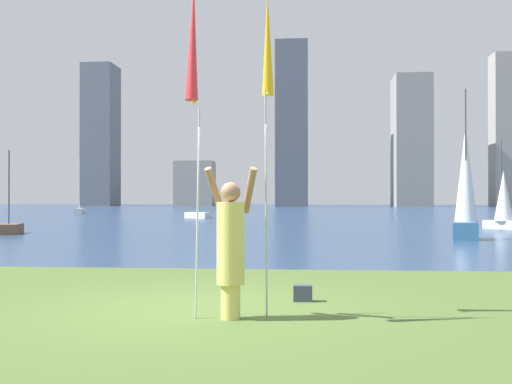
{
  "coord_description": "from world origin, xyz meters",
  "views": [
    {
      "loc": [
        1.53,
        -8.78,
        1.57
      ],
      "look_at": [
        0.15,
        7.13,
        1.69
      ],
      "focal_mm": 43.81,
      "sensor_mm": 36.0,
      "label": 1
    }
  ],
  "objects_px": {
    "kite_flag_left": "(193,46)",
    "kite_flag_right": "(268,51)",
    "bag": "(303,293)",
    "sailboat_2": "(466,189)",
    "sailboat_0": "(9,228)",
    "sailboat_1": "(503,201)",
    "person": "(231,244)",
    "sailboat_3": "(198,215)",
    "sailboat_7": "(79,210)"
  },
  "relations": [
    {
      "from": "bag",
      "to": "sailboat_2",
      "type": "xyz_separation_m",
      "value": [
        5.8,
        14.07,
        1.72
      ]
    },
    {
      "from": "person",
      "to": "sailboat_0",
      "type": "bearing_deg",
      "value": 127.0
    },
    {
      "from": "sailboat_0",
      "to": "sailboat_7",
      "type": "bearing_deg",
      "value": 105.29
    },
    {
      "from": "person",
      "to": "sailboat_7",
      "type": "relative_size",
      "value": 0.39
    },
    {
      "from": "kite_flag_left",
      "to": "sailboat_1",
      "type": "relative_size",
      "value": 1.01
    },
    {
      "from": "bag",
      "to": "sailboat_7",
      "type": "relative_size",
      "value": 0.06
    },
    {
      "from": "sailboat_1",
      "to": "sailboat_7",
      "type": "height_order",
      "value": "sailboat_7"
    },
    {
      "from": "kite_flag_right",
      "to": "sailboat_0",
      "type": "xyz_separation_m",
      "value": [
        -12.13,
        16.98,
        -3.3
      ]
    },
    {
      "from": "kite_flag_right",
      "to": "sailboat_3",
      "type": "distance_m",
      "value": 37.38
    },
    {
      "from": "kite_flag_left",
      "to": "sailboat_1",
      "type": "bearing_deg",
      "value": 65.22
    },
    {
      "from": "kite_flag_left",
      "to": "sailboat_1",
      "type": "height_order",
      "value": "kite_flag_left"
    },
    {
      "from": "person",
      "to": "sailboat_2",
      "type": "bearing_deg",
      "value": 69.65
    },
    {
      "from": "sailboat_0",
      "to": "sailboat_2",
      "type": "bearing_deg",
      "value": -5.87
    },
    {
      "from": "kite_flag_right",
      "to": "sailboat_1",
      "type": "distance_m",
      "value": 24.88
    },
    {
      "from": "kite_flag_right",
      "to": "sailboat_0",
      "type": "relative_size",
      "value": 1.22
    },
    {
      "from": "kite_flag_left",
      "to": "bag",
      "type": "relative_size",
      "value": 15.51
    },
    {
      "from": "kite_flag_right",
      "to": "sailboat_2",
      "type": "bearing_deg",
      "value": 67.45
    },
    {
      "from": "kite_flag_right",
      "to": "bag",
      "type": "height_order",
      "value": "kite_flag_right"
    },
    {
      "from": "sailboat_2",
      "to": "kite_flag_right",
      "type": "bearing_deg",
      "value": -112.55
    },
    {
      "from": "kite_flag_left",
      "to": "kite_flag_right",
      "type": "relative_size",
      "value": 1.0
    },
    {
      "from": "kite_flag_right",
      "to": "sailboat_7",
      "type": "height_order",
      "value": "sailboat_7"
    },
    {
      "from": "bag",
      "to": "sailboat_3",
      "type": "distance_m",
      "value": 36.34
    },
    {
      "from": "person",
      "to": "sailboat_1",
      "type": "height_order",
      "value": "sailboat_1"
    },
    {
      "from": "sailboat_0",
      "to": "sailboat_7",
      "type": "xyz_separation_m",
      "value": [
        -7.87,
        28.81,
        0.09
      ]
    },
    {
      "from": "sailboat_1",
      "to": "sailboat_3",
      "type": "height_order",
      "value": "sailboat_1"
    },
    {
      "from": "sailboat_3",
      "to": "kite_flag_right",
      "type": "bearing_deg",
      "value": -78.26
    },
    {
      "from": "sailboat_3",
      "to": "person",
      "type": "bearing_deg",
      "value": -79.05
    },
    {
      "from": "kite_flag_right",
      "to": "bag",
      "type": "bearing_deg",
      "value": 65.52
    },
    {
      "from": "person",
      "to": "sailboat_1",
      "type": "bearing_deg",
      "value": 69.02
    },
    {
      "from": "sailboat_0",
      "to": "sailboat_1",
      "type": "relative_size",
      "value": 0.82
    },
    {
      "from": "kite_flag_left",
      "to": "bag",
      "type": "height_order",
      "value": "kite_flag_left"
    },
    {
      "from": "sailboat_1",
      "to": "kite_flag_left",
      "type": "bearing_deg",
      "value": -114.78
    },
    {
      "from": "sailboat_3",
      "to": "kite_flag_left",
      "type": "bearing_deg",
      "value": -79.79
    },
    {
      "from": "person",
      "to": "sailboat_3",
      "type": "distance_m",
      "value": 37.54
    },
    {
      "from": "person",
      "to": "sailboat_2",
      "type": "xyz_separation_m",
      "value": [
        6.72,
        15.48,
        0.88
      ]
    },
    {
      "from": "sailboat_1",
      "to": "sailboat_7",
      "type": "relative_size",
      "value": 0.85
    },
    {
      "from": "sailboat_3",
      "to": "sailboat_7",
      "type": "height_order",
      "value": "sailboat_7"
    },
    {
      "from": "person",
      "to": "kite_flag_right",
      "type": "relative_size",
      "value": 0.45
    },
    {
      "from": "sailboat_0",
      "to": "kite_flag_left",
      "type": "bearing_deg",
      "value": -57.49
    },
    {
      "from": "sailboat_1",
      "to": "sailboat_2",
      "type": "bearing_deg",
      "value": -115.35
    },
    {
      "from": "kite_flag_left",
      "to": "bag",
      "type": "distance_m",
      "value": 3.98
    },
    {
      "from": "sailboat_0",
      "to": "sailboat_3",
      "type": "distance_m",
      "value": 20.0
    },
    {
      "from": "kite_flag_right",
      "to": "bag",
      "type": "xyz_separation_m",
      "value": [
        0.46,
        1.01,
        -3.41
      ]
    },
    {
      "from": "kite_flag_left",
      "to": "sailboat_2",
      "type": "xyz_separation_m",
      "value": [
        7.17,
        15.72,
        -1.63
      ]
    },
    {
      "from": "bag",
      "to": "sailboat_1",
      "type": "height_order",
      "value": "sailboat_1"
    },
    {
      "from": "kite_flag_left",
      "to": "bag",
      "type": "xyz_separation_m",
      "value": [
        1.36,
        1.65,
        -3.35
      ]
    },
    {
      "from": "sailboat_1",
      "to": "kite_flag_right",
      "type": "bearing_deg",
      "value": -113.5
    },
    {
      "from": "kite_flag_left",
      "to": "sailboat_3",
      "type": "xyz_separation_m",
      "value": [
        -6.68,
        37.09,
        -3.21
      ]
    },
    {
      "from": "kite_flag_right",
      "to": "sailboat_7",
      "type": "distance_m",
      "value": 50.07
    },
    {
      "from": "kite_flag_right",
      "to": "kite_flag_left",
      "type": "bearing_deg",
      "value": -144.85
    }
  ]
}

